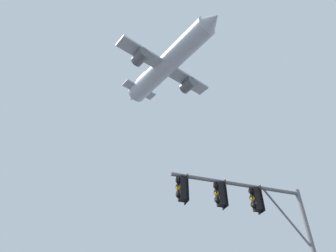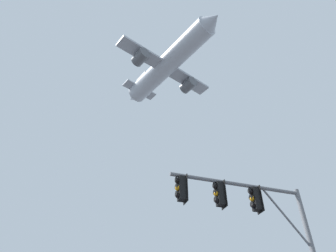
# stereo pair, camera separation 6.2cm
# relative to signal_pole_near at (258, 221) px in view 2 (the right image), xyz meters

# --- Properties ---
(signal_pole_near) EXTENTS (5.51, 1.30, 6.66)m
(signal_pole_near) POSITION_rel_signal_pole_near_xyz_m (0.00, 0.00, 0.00)
(signal_pole_near) COLOR slate
(signal_pole_near) RESTS_ON ground
(airplane) EXTENTS (15.50, 20.07, 6.00)m
(airplane) POSITION_rel_signal_pole_near_xyz_m (-0.89, 21.63, 32.78)
(airplane) COLOR #B7BCC6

